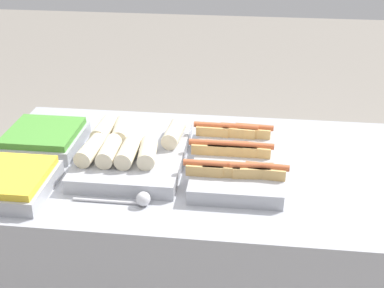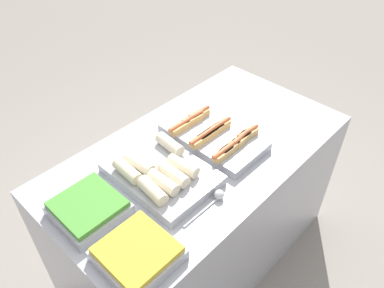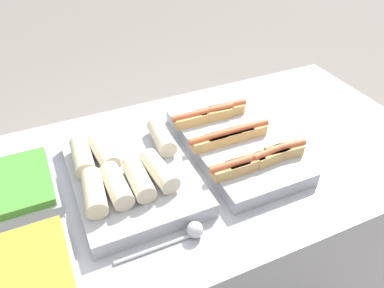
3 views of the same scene
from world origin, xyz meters
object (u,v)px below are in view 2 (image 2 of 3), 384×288
(tray_side_front, at_px, (138,254))
(serving_spoon_near, at_px, (216,198))
(tray_hotdogs, at_px, (213,136))
(tray_wraps, at_px, (161,173))
(tray_side_back, at_px, (89,208))

(tray_side_front, height_order, serving_spoon_near, tray_side_front)
(tray_hotdogs, relative_size, tray_wraps, 1.06)
(tray_side_front, bearing_deg, tray_hotdogs, 19.05)
(tray_hotdogs, bearing_deg, tray_side_back, 174.58)
(tray_wraps, bearing_deg, tray_hotdogs, 0.10)
(tray_side_front, bearing_deg, tray_wraps, 35.50)
(tray_side_back, height_order, serving_spoon_near, tray_side_back)
(tray_wraps, bearing_deg, tray_side_front, -144.50)
(tray_hotdogs, xyz_separation_m, tray_side_front, (-0.73, -0.25, -0.00))
(serving_spoon_near, bearing_deg, tray_side_back, 141.08)
(tray_wraps, height_order, tray_side_back, tray_wraps)
(tray_hotdogs, relative_size, tray_side_front, 1.90)
(tray_hotdogs, relative_size, serving_spoon_near, 2.13)
(tray_hotdogs, bearing_deg, tray_side_front, -160.95)
(tray_wraps, distance_m, serving_spoon_near, 0.29)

